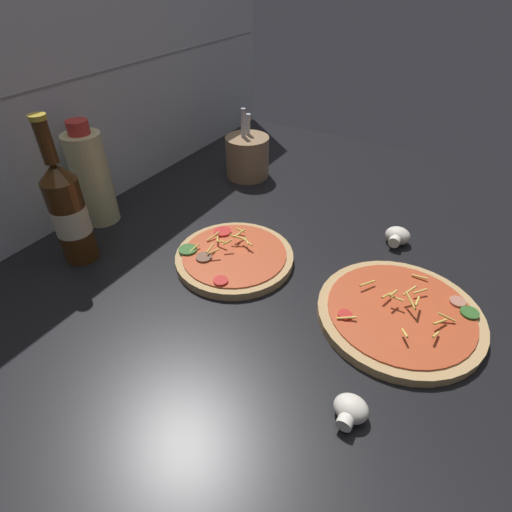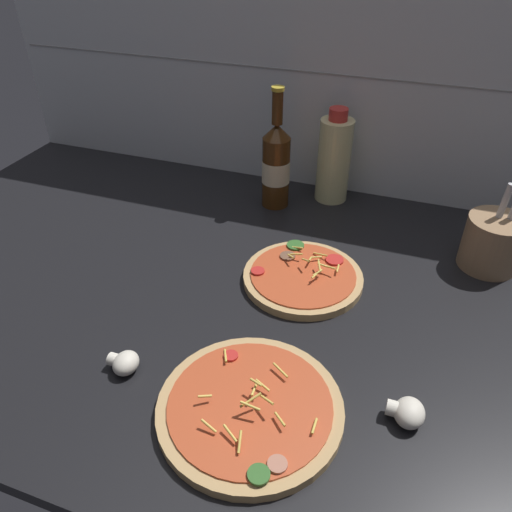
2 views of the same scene
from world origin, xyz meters
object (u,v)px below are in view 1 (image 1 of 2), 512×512
at_px(mushroom_left, 397,236).
at_px(mushroom_right, 350,410).
at_px(oil_bottle, 92,178).
at_px(beer_bottle, 69,212).
at_px(utensil_crock, 247,156).
at_px(pizza_near, 399,314).
at_px(pizza_far, 234,257).

distance_m(mushroom_left, mushroom_right, 0.42).
bearing_deg(oil_bottle, beer_bottle, -147.81).
height_order(beer_bottle, mushroom_right, beer_bottle).
distance_m(mushroom_right, utensil_crock, 0.71).
bearing_deg(mushroom_right, mushroom_left, 7.03).
bearing_deg(utensil_crock, mushroom_right, -137.92).
height_order(pizza_near, pizza_far, pizza_near).
height_order(pizza_far, mushroom_right, pizza_far).
relative_size(oil_bottle, utensil_crock, 1.27).
distance_m(mushroom_left, utensil_crock, 0.44).
distance_m(pizza_far, mushroom_right, 0.36).
xyz_separation_m(mushroom_left, utensil_crock, (0.11, 0.42, 0.04)).
bearing_deg(oil_bottle, pizza_near, -87.23).
relative_size(pizza_near, pizza_far, 1.17).
xyz_separation_m(pizza_near, mushroom_left, (0.21, 0.06, 0.01)).
xyz_separation_m(oil_bottle, utensil_crock, (0.35, -0.16, -0.05)).
bearing_deg(beer_bottle, mushroom_right, -95.94).
bearing_deg(mushroom_right, utensil_crock, 42.08).
height_order(pizza_far, mushroom_left, pizza_far).
xyz_separation_m(pizza_far, mushroom_left, (0.22, -0.25, 0.01)).
bearing_deg(beer_bottle, mushroom_left, -55.31).
bearing_deg(pizza_near, beer_bottle, 104.47).
height_order(pizza_near, mushroom_right, pizza_near).
bearing_deg(beer_bottle, pizza_far, -61.97).
xyz_separation_m(oil_bottle, mushroom_right, (-0.18, -0.64, -0.09)).
xyz_separation_m(pizza_far, utensil_crock, (0.33, 0.17, 0.04)).
xyz_separation_m(pizza_far, oil_bottle, (-0.02, 0.33, 0.09)).
bearing_deg(pizza_far, pizza_near, -88.34).
relative_size(oil_bottle, mushroom_left, 4.22).
bearing_deg(mushroom_right, pizza_far, 56.92).
relative_size(pizza_near, mushroom_right, 5.54).
distance_m(oil_bottle, utensil_crock, 0.39).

